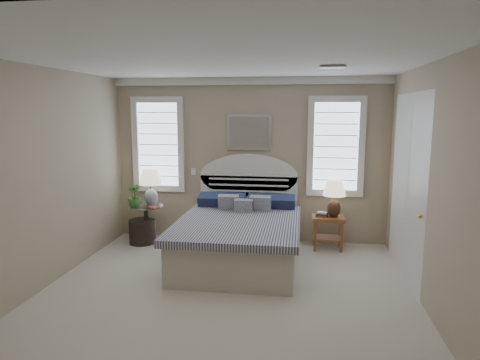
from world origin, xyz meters
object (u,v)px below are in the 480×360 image
bed (240,234)px  nightstand_right (328,225)px  side_table_left (146,220)px  floor_pot (142,231)px  lamp_left (151,183)px  lamp_right (334,194)px

bed → nightstand_right: bed is taller
side_table_left → floor_pot: bearing=-156.8°
floor_pot → lamp_left: (0.14, 0.09, 0.80)m
bed → side_table_left: size_ratio=3.61×
side_table_left → lamp_right: 3.07m
side_table_left → lamp_left: 0.62m
floor_pot → lamp_right: (3.10, 0.13, 0.69)m
lamp_left → lamp_right: bearing=0.8°
side_table_left → nightstand_right: bearing=1.9°
bed → lamp_left: (-1.58, 0.65, 0.61)m
nightstand_right → lamp_left: 2.94m
lamp_left → floor_pot: bearing=-148.4°
side_table_left → lamp_right: (3.03, 0.10, 0.50)m
side_table_left → nightstand_right: (2.95, 0.10, -0.00)m
nightstand_right → lamp_right: (0.08, -0.00, 0.50)m
floor_pot → lamp_left: size_ratio=0.72×
nightstand_right → lamp_left: bearing=-179.1°
lamp_left → side_table_left: bearing=-141.7°
bed → nightstand_right: (1.30, 0.69, 0.00)m
lamp_left → lamp_right: lamp_left is taller
side_table_left → floor_pot: side_table_left is taller
bed → side_table_left: 1.75m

